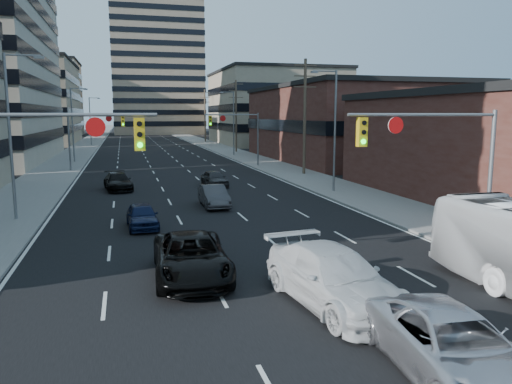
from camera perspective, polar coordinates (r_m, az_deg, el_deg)
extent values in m
plane|color=black|center=(11.90, 10.84, -20.52)|extent=(400.00, 400.00, 0.00)
cube|color=black|center=(139.49, -13.03, 6.23)|extent=(18.00, 300.00, 0.02)
cube|color=slate|center=(139.58, -17.77, 6.06)|extent=(5.00, 300.00, 0.15)
cube|color=slate|center=(140.34, -8.30, 6.40)|extent=(5.00, 300.00, 0.15)
cube|color=gray|center=(111.02, -25.25, 9.14)|extent=(20.00, 30.00, 16.00)
cube|color=#472119|center=(65.86, 11.01, 7.54)|extent=(20.00, 30.00, 9.00)
cube|color=gray|center=(101.71, 2.10, 9.50)|extent=(22.00, 28.00, 14.00)
cube|color=gray|center=(161.33, -11.43, 16.93)|extent=(26.00, 26.00, 58.00)
cube|color=#ADA089|center=(151.17, -24.11, 9.67)|extent=(24.00, 24.00, 20.00)
cube|color=gray|center=(144.03, -0.13, 8.91)|extent=(22.00, 22.00, 12.00)
cylinder|color=slate|center=(17.42, -22.08, 8.19)|extent=(6.50, 0.12, 0.12)
cube|color=gold|center=(17.32, -13.17, 6.44)|extent=(0.35, 0.28, 1.10)
cylinder|color=black|center=(17.15, -13.19, 7.59)|extent=(0.18, 0.06, 0.18)
cylinder|color=black|center=(17.16, -13.15, 6.43)|extent=(0.18, 0.06, 0.18)
cylinder|color=#0CE526|center=(17.17, -13.11, 5.26)|extent=(0.18, 0.06, 0.18)
cylinder|color=white|center=(17.29, -17.87, 7.08)|extent=(0.64, 0.06, 0.64)
cylinder|color=slate|center=(22.83, 25.17, 0.94)|extent=(0.18, 0.18, 6.00)
cylinder|color=slate|center=(20.71, 18.70, 8.37)|extent=(6.50, 0.12, 0.12)
cube|color=gold|center=(19.39, 12.01, 6.71)|extent=(0.35, 0.28, 1.10)
cylinder|color=black|center=(19.23, 12.26, 7.73)|extent=(0.18, 0.06, 0.18)
cylinder|color=black|center=(19.24, 12.22, 6.69)|extent=(0.18, 0.06, 0.18)
cylinder|color=#0CE526|center=(19.26, 12.19, 5.65)|extent=(0.18, 0.06, 0.18)
cylinder|color=white|center=(20.02, 15.68, 7.36)|extent=(0.64, 0.06, 0.64)
cylinder|color=slate|center=(54.63, -20.57, 5.33)|extent=(0.18, 0.18, 6.00)
cylinder|color=slate|center=(54.35, -17.56, 8.43)|extent=(6.00, 0.12, 0.12)
cube|color=gold|center=(54.30, -14.97, 7.85)|extent=(0.35, 0.28, 1.10)
cylinder|color=black|center=(54.14, -14.99, 8.22)|extent=(0.18, 0.06, 0.18)
cylinder|color=black|center=(54.14, -14.97, 7.85)|extent=(0.18, 0.06, 0.18)
cylinder|color=#0CE526|center=(54.14, -14.96, 7.48)|extent=(0.18, 0.06, 0.18)
cylinder|color=white|center=(54.28, -16.47, 8.05)|extent=(0.64, 0.06, 0.64)
cylinder|color=slate|center=(56.30, 0.22, 5.98)|extent=(0.18, 0.18, 6.00)
cylinder|color=slate|center=(55.53, -2.80, 8.82)|extent=(6.00, 0.12, 0.12)
cube|color=gold|center=(55.08, -5.26, 8.12)|extent=(0.35, 0.28, 1.10)
cylinder|color=black|center=(54.92, -5.24, 8.48)|extent=(0.18, 0.06, 0.18)
cylinder|color=black|center=(54.92, -5.24, 8.12)|extent=(0.18, 0.06, 0.18)
cylinder|color=#0CE526|center=(54.93, -5.23, 7.75)|extent=(0.18, 0.06, 0.18)
cylinder|color=white|center=(55.30, -3.82, 8.40)|extent=(0.64, 0.06, 0.64)
cylinder|color=#4C3D2D|center=(48.32, 5.58, 8.43)|extent=(0.28, 0.28, 11.00)
cube|color=#4C3D2D|center=(48.54, 5.67, 14.23)|extent=(2.20, 0.10, 0.10)
cube|color=#4C3D2D|center=(48.46, 5.65, 13.05)|extent=(2.20, 0.10, 0.10)
cube|color=#4C3D2D|center=(48.39, 5.64, 11.87)|extent=(2.20, 0.10, 0.10)
cylinder|color=#4C3D2D|center=(77.15, -2.29, 8.60)|extent=(0.28, 0.28, 11.00)
cube|color=#4C3D2D|center=(77.29, -2.31, 12.24)|extent=(2.20, 0.10, 0.10)
cube|color=#4C3D2D|center=(77.24, -2.31, 11.50)|extent=(2.20, 0.10, 0.10)
cube|color=#4C3D2D|center=(77.20, -2.30, 10.75)|extent=(2.20, 0.10, 0.10)
cylinder|color=#4C3D2D|center=(106.63, -5.85, 8.63)|extent=(0.28, 0.28, 11.00)
cube|color=#4C3D2D|center=(106.73, -5.89, 11.26)|extent=(2.20, 0.10, 0.10)
cube|color=#4C3D2D|center=(106.69, -5.88, 10.72)|extent=(2.20, 0.10, 0.10)
cube|color=#4C3D2D|center=(106.66, -5.87, 10.18)|extent=(2.20, 0.10, 0.10)
cylinder|color=slate|center=(29.90, -26.29, 5.43)|extent=(0.16, 0.16, 9.00)
cylinder|color=slate|center=(29.87, -25.14, 13.97)|extent=(1.80, 0.10, 0.10)
cube|color=slate|center=(29.74, -23.57, 13.94)|extent=(0.50, 0.22, 0.14)
cylinder|color=slate|center=(64.57, -20.24, 7.14)|extent=(0.16, 0.16, 9.00)
cylinder|color=slate|center=(64.56, -19.64, 11.08)|extent=(1.80, 0.10, 0.10)
cube|color=slate|center=(64.50, -18.91, 11.05)|extent=(0.50, 0.22, 0.14)
cylinder|color=slate|center=(99.48, -18.41, 7.64)|extent=(0.16, 0.16, 9.00)
cylinder|color=slate|center=(99.47, -18.01, 10.19)|extent=(1.80, 0.10, 0.10)
cube|color=slate|center=(99.43, -17.54, 10.17)|extent=(0.50, 0.22, 0.14)
cylinder|color=slate|center=(37.51, 9.00, 6.74)|extent=(0.16, 0.16, 9.00)
cylinder|color=slate|center=(37.26, 7.87, 13.52)|extent=(1.80, 0.10, 0.10)
cube|color=slate|center=(36.96, 6.69, 13.46)|extent=(0.50, 0.22, 0.14)
cylinder|color=slate|center=(70.94, -2.57, 7.77)|extent=(0.16, 0.16, 9.00)
cylinder|color=slate|center=(70.81, -3.32, 11.33)|extent=(1.80, 0.10, 0.10)
cube|color=slate|center=(70.65, -3.97, 11.26)|extent=(0.50, 0.22, 0.14)
imported|color=black|center=(18.08, -7.41, -7.39)|extent=(2.82, 5.69, 1.55)
imported|color=silver|center=(15.66, 8.82, -9.63)|extent=(3.24, 6.28, 1.74)
imported|color=silver|center=(12.33, 21.58, -16.06)|extent=(2.87, 5.51, 1.48)
imported|color=#0D1534|center=(26.41, -12.88, -2.67)|extent=(1.67, 3.82, 1.28)
imported|color=#363638|center=(31.75, -4.85, -0.48)|extent=(1.48, 4.17, 1.37)
imported|color=black|center=(40.06, -15.50, 1.15)|extent=(2.46, 4.84, 1.35)
imported|color=#2D2D2F|center=(40.68, -4.77, 1.55)|extent=(1.97, 4.05, 1.33)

